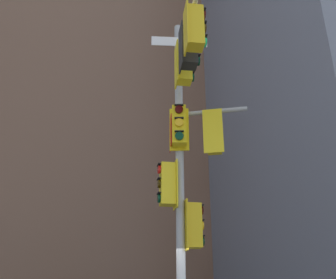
% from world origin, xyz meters
% --- Properties ---
extents(building_mid_block, '(17.58, 17.58, 34.33)m').
position_xyz_m(building_mid_block, '(2.21, 21.95, 17.16)').
color(building_mid_block, brown).
rests_on(building_mid_block, ground).
extents(signal_pole_assembly, '(2.29, 2.80, 8.60)m').
position_xyz_m(signal_pole_assembly, '(-0.06, -0.55, 5.12)').
color(signal_pole_assembly, '#9EA0A3').
rests_on(signal_pole_assembly, ground).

